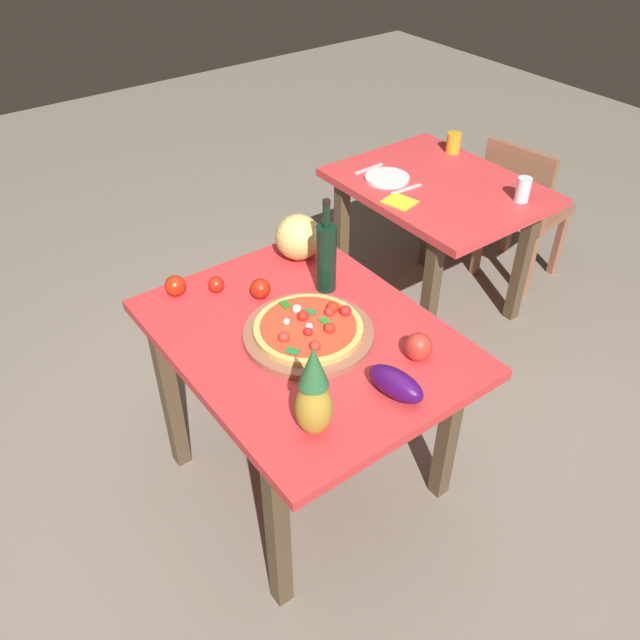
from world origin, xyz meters
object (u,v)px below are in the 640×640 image
object	(u,v)px
pizza	(309,327)
bell_pepper	(418,347)
drinking_glass_juice	(454,143)
knife_utensil	(406,189)
drinking_glass_water	(523,189)
dinner_plate	(387,178)
fork_utensil	(369,169)
pineapple_left	(314,395)
napkin_folded	(400,202)
pizza_board	(308,334)
tomato_by_bottle	(216,284)
melon	(298,237)
display_table	(305,355)
dining_chair	(521,205)
tomato_beside_pepper	(175,286)
wine_bottle	(326,256)
tomato_near_board	(260,289)
background_table	(436,205)
eggplant	(396,384)

from	to	relation	value
pizza	bell_pepper	size ratio (longest dim) A/B	3.77
drinking_glass_juice	knife_utensil	bearing A→B (deg)	-70.25
drinking_glass_juice	drinking_glass_water	bearing A→B (deg)	-13.38
dinner_plate	fork_utensil	world-z (taller)	dinner_plate
pineapple_left	napkin_folded	size ratio (longest dim) A/B	2.29
pizza_board	tomato_by_bottle	size ratio (longest dim) A/B	7.39
pizza_board	pineapple_left	bearing A→B (deg)	-33.50
bell_pepper	melon	bearing A→B (deg)	177.13
tomato_by_bottle	fork_utensil	xyz separation A→B (m)	(-0.47, 1.14, -0.03)
display_table	dining_chair	distance (m)	1.88
tomato_beside_pepper	knife_utensil	distance (m)	1.28
wine_bottle	tomato_by_bottle	world-z (taller)	wine_bottle
napkin_folded	tomato_by_bottle	bearing A→B (deg)	-83.61
pineapple_left	display_table	bearing A→B (deg)	148.15
bell_pepper	knife_utensil	world-z (taller)	bell_pepper
tomato_beside_pepper	drinking_glass_water	xyz separation A→B (m)	(0.28, 1.63, 0.02)
pizza	fork_utensil	size ratio (longest dim) A/B	2.10
tomato_near_board	tomato_by_bottle	distance (m)	0.17
background_table	tomato_beside_pepper	world-z (taller)	tomato_beside_pepper
background_table	display_table	bearing A→B (deg)	-65.30
wine_bottle	knife_utensil	bearing A→B (deg)	117.79
background_table	drinking_glass_water	distance (m)	0.44
display_table	pineapple_left	distance (m)	0.51
napkin_folded	tomato_near_board	bearing A→B (deg)	-74.94
wine_bottle	knife_utensil	world-z (taller)	wine_bottle
dining_chair	display_table	bearing A→B (deg)	96.38
display_table	wine_bottle	size ratio (longest dim) A/B	2.99
dining_chair	pizza_board	xyz separation A→B (m)	(0.51, -1.81, 0.30)
wine_bottle	melon	world-z (taller)	wine_bottle
dining_chair	tomato_by_bottle	xyz separation A→B (m)	(0.08, -1.93, 0.32)
eggplant	drinking_glass_juice	xyz separation A→B (m)	(-1.18, 1.46, 0.01)
bell_pepper	drinking_glass_juice	size ratio (longest dim) A/B	0.95
display_table	tomato_near_board	bearing A→B (deg)	-178.46
tomato_beside_pepper	fork_utensil	distance (m)	1.34
melon	background_table	bearing A→B (deg)	98.37
wine_bottle	fork_utensil	distance (m)	1.07
melon	bell_pepper	bearing A→B (deg)	-2.87
dining_chair	bell_pepper	size ratio (longest dim) A/B	8.48
background_table	pineapple_left	distance (m)	1.74
drinking_glass_water	dining_chair	bearing A→B (deg)	123.88
tomato_near_board	pineapple_left	bearing A→B (deg)	-19.45
display_table	drinking_glass_juice	distance (m)	1.71
tomato_beside_pepper	drinking_glass_water	size ratio (longest dim) A/B	0.68
wine_bottle	melon	size ratio (longest dim) A/B	2.02
eggplant	tomato_beside_pepper	distance (m)	0.94
pizza	tomato_beside_pepper	bearing A→B (deg)	-152.81
tomato_beside_pepper	dinner_plate	size ratio (longest dim) A/B	0.36
pizza	napkin_folded	size ratio (longest dim) A/B	2.70
pineapple_left	tomato_by_bottle	size ratio (longest dim) A/B	5.23
background_table	drinking_glass_water	bearing A→B (deg)	26.29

